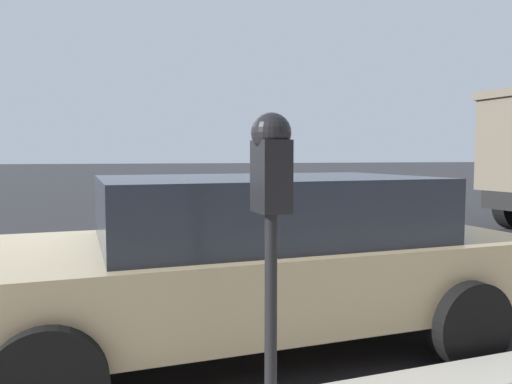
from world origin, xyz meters
name	(u,v)px	position (x,y,z in m)	size (l,w,h in m)	color
ground_plane	(109,319)	(0.00, 0.00, 0.00)	(220.00, 220.00, 0.00)	#2B2B2D
parking_meter	(271,192)	(-2.64, -0.60, 1.37)	(0.21, 0.19, 1.58)	black
car_tan	(250,256)	(-1.08, -1.04, 0.74)	(2.07, 4.56, 1.37)	tan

